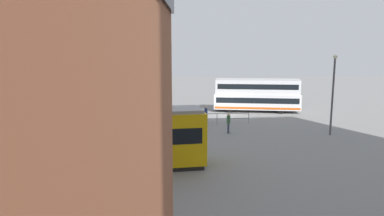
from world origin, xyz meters
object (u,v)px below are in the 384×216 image
pedestrian_near_railing (206,114)px  info_sign (158,108)px  tram_yellow (72,140)px  street_lamp (333,88)px  double_decker_bus (256,95)px  pedestrian_crossing (228,121)px

pedestrian_near_railing → info_sign: 4.73m
tram_yellow → street_lamp: street_lamp is taller
double_decker_bus → pedestrian_crossing: (5.11, 11.01, -0.98)m
pedestrian_near_railing → info_sign: info_sign is taller
info_sign → tram_yellow: bearing=72.3°
double_decker_bus → info_sign: 13.46m
tram_yellow → info_sign: (-4.02, -12.61, -0.17)m
double_decker_bus → pedestrian_crossing: size_ratio=5.85×
street_lamp → pedestrian_near_railing: bearing=-27.4°
double_decker_bus → pedestrian_crossing: double_decker_bus is taller
pedestrian_crossing → pedestrian_near_railing: bearing=-69.5°
double_decker_bus → info_sign: (11.34, 7.24, -0.38)m
pedestrian_crossing → tram_yellow: bearing=40.8°
pedestrian_crossing → street_lamp: 8.96m
pedestrian_near_railing → street_lamp: 11.61m
pedestrian_crossing → info_sign: (6.24, -3.77, 0.61)m
pedestrian_near_railing → pedestrian_crossing: (-1.56, 4.17, 0.02)m
double_decker_bus → tram_yellow: 25.10m
tram_yellow → pedestrian_near_railing: size_ratio=8.76×
double_decker_bus → street_lamp: street_lamp is taller
tram_yellow → info_sign: tram_yellow is taller
tram_yellow → info_sign: bearing=-107.7°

